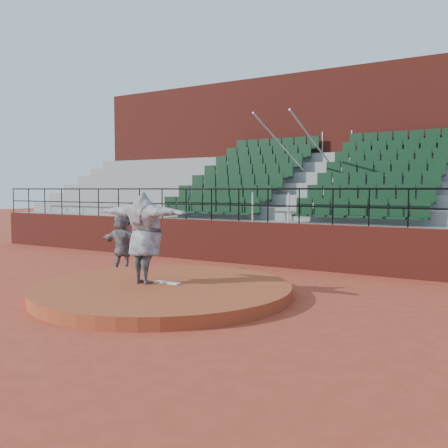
{
  "coord_description": "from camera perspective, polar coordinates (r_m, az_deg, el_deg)",
  "views": [
    {
      "loc": [
        6.64,
        -8.32,
        2.29
      ],
      "look_at": [
        0.0,
        2.5,
        1.4
      ],
      "focal_mm": 40.0,
      "sensor_mm": 36.0,
      "label": 1
    }
  ],
  "objects": [
    {
      "name": "fielder",
      "position": [
        13.97,
        -11.51,
        -2.04
      ],
      "size": [
        1.58,
        0.59,
        1.68
      ],
      "primitive_type": "imported",
      "rotation": [
        0.0,
        0.0,
        3.2
      ],
      "color": "black",
      "rests_on": "ground"
    },
    {
      "name": "press_box_facade",
      "position": [
        21.99,
        14.01,
        7.17
      ],
      "size": [
        24.0,
        3.0,
        7.1
      ],
      "primitive_type": "cube",
      "color": "maroon",
      "rests_on": "ground"
    },
    {
      "name": "ground",
      "position": [
        10.89,
        -6.97,
        -8.16
      ],
      "size": [
        90.0,
        90.0,
        0.0
      ],
      "primitive_type": "plane",
      "color": "#A63A25",
      "rests_on": "ground"
    },
    {
      "name": "pitching_rubber",
      "position": [
        10.95,
        -6.49,
        -6.67
      ],
      "size": [
        0.6,
        0.15,
        0.03
      ],
      "primitive_type": "cube",
      "color": "white",
      "rests_on": "pitchers_mound"
    },
    {
      "name": "boundary_wall",
      "position": [
        14.98,
        5.01,
        -2.29
      ],
      "size": [
        24.0,
        0.3,
        1.3
      ],
      "primitive_type": "cube",
      "color": "maroon",
      "rests_on": "ground"
    },
    {
      "name": "pitcher",
      "position": [
        10.9,
        -9.04,
        -1.55
      ],
      "size": [
        2.45,
        0.68,
        1.98
      ],
      "primitive_type": "imported",
      "rotation": [
        0.0,
        0.0,
        3.15
      ],
      "color": "black",
      "rests_on": "pitchers_mound"
    },
    {
      "name": "seating_deck",
      "position": [
        18.24,
        10.15,
        1.31
      ],
      "size": [
        24.0,
        5.97,
        4.63
      ],
      "color": "gray",
      "rests_on": "ground"
    },
    {
      "name": "wall_railing",
      "position": [
        14.89,
        5.04,
        2.99
      ],
      "size": [
        24.04,
        0.05,
        1.03
      ],
      "color": "black",
      "rests_on": "boundary_wall"
    },
    {
      "name": "pitchers_mound",
      "position": [
        10.87,
        -6.97,
        -7.51
      ],
      "size": [
        5.5,
        5.5,
        0.25
      ],
      "primitive_type": "cylinder",
      "color": "#A24324",
      "rests_on": "ground"
    }
  ]
}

